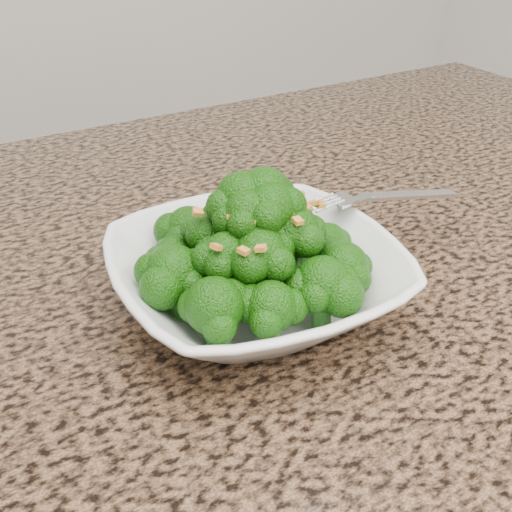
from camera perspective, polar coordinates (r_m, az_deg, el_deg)
granite_counter at (r=0.50m, az=-6.72°, el=-10.13°), size 1.64×1.04×0.03m
bowl at (r=0.52m, az=-0.00°, el=-2.05°), size 0.25×0.25×0.06m
broccoli_pile at (r=0.49m, az=-0.00°, el=4.58°), size 0.20×0.20×0.08m
garlic_topping at (r=0.47m, az=-0.00°, el=9.16°), size 0.12×0.12×0.01m
fork at (r=0.58m, az=9.68°, el=5.15°), size 0.19×0.03×0.01m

